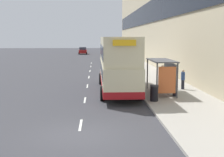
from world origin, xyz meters
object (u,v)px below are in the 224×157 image
object	(u,v)px
pedestrian_1	(162,75)
litter_bin	(154,93)
bus_shelter	(165,70)
double_decker_bus_near	(118,63)
pedestrian_at_shelter	(175,83)
car_0	(83,51)
pedestrian_2	(183,79)

from	to	relation	value
pedestrian_1	litter_bin	distance (m)	7.04
bus_shelter	double_decker_bus_near	distance (m)	3.87
double_decker_bus_near	pedestrian_at_shelter	world-z (taller)	double_decker_bus_near
double_decker_bus_near	pedestrian_at_shelter	bearing A→B (deg)	-37.49
bus_shelter	car_0	size ratio (longest dim) A/B	0.94
bus_shelter	double_decker_bus_near	bearing A→B (deg)	149.04
double_decker_bus_near	litter_bin	world-z (taller)	double_decker_bus_near
pedestrian_at_shelter	pedestrian_2	xyz separation A→B (m)	(1.38, 2.91, -0.14)
pedestrian_1	litter_bin	size ratio (longest dim) A/B	1.68
car_0	pedestrian_2	distance (m)	55.79
bus_shelter	pedestrian_at_shelter	xyz separation A→B (m)	(0.55, -0.97, -0.80)
pedestrian_at_shelter	pedestrian_2	size ratio (longest dim) A/B	1.17
pedestrian_at_shelter	pedestrian_1	size ratio (longest dim) A/B	1.05
bus_shelter	litter_bin	bearing A→B (deg)	-115.58
double_decker_bus_near	litter_bin	size ratio (longest dim) A/B	10.97
pedestrian_at_shelter	bus_shelter	bearing A→B (deg)	119.44
double_decker_bus_near	litter_bin	bearing A→B (deg)	-65.39
pedestrian_1	car_0	bearing A→B (deg)	99.75
car_0	pedestrian_1	world-z (taller)	pedestrian_1
double_decker_bus_near	litter_bin	distance (m)	5.24
pedestrian_at_shelter	litter_bin	distance (m)	2.41
double_decker_bus_near	pedestrian_at_shelter	xyz separation A→B (m)	(3.85, -2.95, -1.21)
bus_shelter	pedestrian_2	world-z (taller)	bus_shelter
double_decker_bus_near	bus_shelter	bearing A→B (deg)	-30.96
bus_shelter	double_decker_bus_near	size ratio (longest dim) A/B	0.36
pedestrian_1	pedestrian_2	world-z (taller)	pedestrian_1
car_0	litter_bin	world-z (taller)	car_0
car_0	pedestrian_1	size ratio (longest dim) A/B	2.54
bus_shelter	litter_bin	size ratio (longest dim) A/B	4.00
bus_shelter	car_0	xyz separation A→B (m)	(-8.29, 56.78, -1.01)
double_decker_bus_near	pedestrian_2	distance (m)	5.40
car_0	pedestrian_at_shelter	xyz separation A→B (m)	(8.84, -57.76, 0.21)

